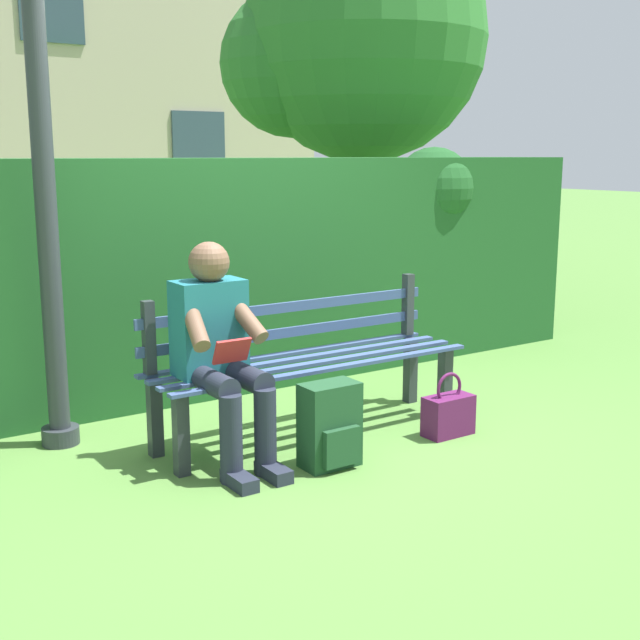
{
  "coord_description": "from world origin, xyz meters",
  "views": [
    {
      "loc": [
        2.6,
        3.96,
        1.64
      ],
      "look_at": [
        0.0,
        0.1,
        0.71
      ],
      "focal_mm": 46.55,
      "sensor_mm": 36.0,
      "label": 1
    }
  ],
  "objects_px": {
    "tree": "(352,45)",
    "handbag": "(448,414)",
    "backpack": "(330,426)",
    "person_seated": "(220,348)",
    "lamp_post": "(38,91)",
    "park_bench": "(305,361)"
  },
  "relations": [
    {
      "from": "tree",
      "to": "handbag",
      "type": "bearing_deg",
      "value": 62.28
    },
    {
      "from": "backpack",
      "to": "handbag",
      "type": "height_order",
      "value": "backpack"
    },
    {
      "from": "person_seated",
      "to": "lamp_post",
      "type": "relative_size",
      "value": 0.34
    },
    {
      "from": "handbag",
      "to": "tree",
      "type": "bearing_deg",
      "value": -117.72
    },
    {
      "from": "park_bench",
      "to": "tree",
      "type": "distance_m",
      "value": 4.59
    },
    {
      "from": "park_bench",
      "to": "handbag",
      "type": "xyz_separation_m",
      "value": [
        -0.67,
        0.54,
        -0.31
      ]
    },
    {
      "from": "backpack",
      "to": "lamp_post",
      "type": "bearing_deg",
      "value": -46.59
    },
    {
      "from": "park_bench",
      "to": "handbag",
      "type": "height_order",
      "value": "park_bench"
    },
    {
      "from": "park_bench",
      "to": "lamp_post",
      "type": "xyz_separation_m",
      "value": [
        1.3,
        -0.6,
        1.53
      ]
    },
    {
      "from": "person_seated",
      "to": "tree",
      "type": "bearing_deg",
      "value": -134.81
    },
    {
      "from": "backpack",
      "to": "handbag",
      "type": "distance_m",
      "value": 0.87
    },
    {
      "from": "tree",
      "to": "backpack",
      "type": "bearing_deg",
      "value": 52.66
    },
    {
      "from": "tree",
      "to": "backpack",
      "type": "distance_m",
      "value": 5.19
    },
    {
      "from": "person_seated",
      "to": "handbag",
      "type": "xyz_separation_m",
      "value": [
        -1.31,
        0.37,
        -0.5
      ]
    },
    {
      "from": "park_bench",
      "to": "lamp_post",
      "type": "relative_size",
      "value": 0.56
    },
    {
      "from": "tree",
      "to": "lamp_post",
      "type": "distance_m",
      "value": 4.63
    },
    {
      "from": "person_seated",
      "to": "lamp_post",
      "type": "bearing_deg",
      "value": -49.54
    },
    {
      "from": "person_seated",
      "to": "backpack",
      "type": "xyz_separation_m",
      "value": [
        -0.44,
        0.39,
        -0.41
      ]
    },
    {
      "from": "lamp_post",
      "to": "backpack",
      "type": "bearing_deg",
      "value": 133.41
    },
    {
      "from": "park_bench",
      "to": "backpack",
      "type": "bearing_deg",
      "value": 70.12
    },
    {
      "from": "person_seated",
      "to": "tree",
      "type": "height_order",
      "value": "tree"
    },
    {
      "from": "handbag",
      "to": "person_seated",
      "type": "bearing_deg",
      "value": -15.9
    }
  ]
}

